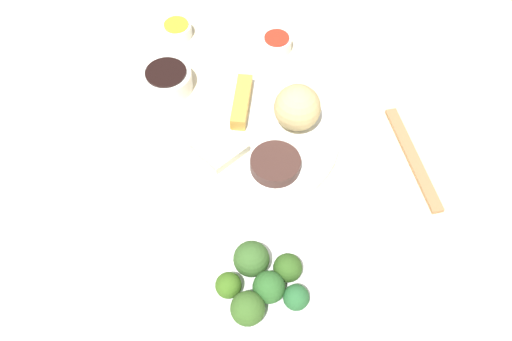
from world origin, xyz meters
TOP-DOWN VIEW (x-y plane):
  - tabletop at (0.00, 0.00)m, footprint 2.20×2.20m
  - main_plate at (0.03, 0.01)m, footprint 0.28×0.28m
  - rice_scoop at (0.11, 0.01)m, footprint 0.08×0.08m
  - spring_roll at (0.03, 0.08)m, footprint 0.08×0.11m
  - crab_rangoon_wonton at (-0.04, 0.01)m, footprint 0.10×0.10m
  - stir_fry_heap at (0.04, -0.06)m, footprint 0.08×0.08m
  - broccoli_plate at (-0.06, -0.26)m, footprint 0.21×0.21m
  - broccoli_floret_0 at (-0.11, -0.24)m, footprint 0.04×0.04m
  - broccoli_floret_1 at (-0.02, -0.29)m, footprint 0.04×0.04m
  - broccoli_floret_2 at (-0.02, -0.25)m, footprint 0.04×0.04m
  - broccoli_floret_3 at (-0.06, -0.26)m, footprint 0.05×0.05m
  - broccoli_floret_4 at (-0.09, -0.28)m, footprint 0.05×0.05m
  - broccoli_floret_6 at (-0.06, -0.22)m, footprint 0.05×0.05m
  - soy_sauce_bowl at (-0.08, 0.19)m, footprint 0.09×0.09m
  - soy_sauce_bowl_liquid at (-0.08, 0.19)m, footprint 0.08×0.08m
  - sauce_ramekin_sweet_and_sour at (0.15, 0.22)m, footprint 0.06×0.06m
  - sauce_ramekin_sweet_and_sour_liquid at (0.15, 0.22)m, footprint 0.05×0.05m
  - sauce_ramekin_hot_mustard at (-0.02, 0.33)m, footprint 0.06×0.06m
  - sauce_ramekin_hot_mustard_liquid at (-0.02, 0.33)m, footprint 0.05×0.05m
  - chopsticks_pair at (0.27, -0.12)m, footprint 0.05×0.22m

SIDE VIEW (x-z plane):
  - tabletop at x=0.00m, z-range 0.00..0.02m
  - chopsticks_pair at x=0.27m, z-range 0.02..0.03m
  - broccoli_plate at x=-0.06m, z-range 0.02..0.03m
  - main_plate at x=0.03m, z-range 0.02..0.04m
  - sauce_ramekin_sweet_and_sour at x=0.15m, z-range 0.02..0.05m
  - sauce_ramekin_hot_mustard at x=-0.02m, z-range 0.02..0.05m
  - soy_sauce_bowl at x=-0.08m, z-range 0.02..0.06m
  - crab_rangoon_wonton at x=-0.04m, z-range 0.04..0.05m
  - stir_fry_heap at x=0.04m, z-range 0.04..0.06m
  - sauce_ramekin_sweet_and_sour_liquid at x=0.15m, z-range 0.05..0.05m
  - sauce_ramekin_hot_mustard_liquid at x=-0.02m, z-range 0.05..0.05m
  - spring_roll at x=0.03m, z-range 0.04..0.06m
  - broccoli_floret_1 at x=-0.02m, z-range 0.03..0.07m
  - broccoli_floret_0 at x=-0.11m, z-range 0.03..0.07m
  - broccoli_floret_2 at x=-0.02m, z-range 0.03..0.08m
  - broccoli_floret_3 at x=-0.06m, z-range 0.03..0.08m
  - broccoli_floret_4 at x=-0.09m, z-range 0.03..0.08m
  - soy_sauce_bowl_liquid at x=-0.08m, z-range 0.06..0.06m
  - broccoli_floret_6 at x=-0.06m, z-range 0.03..0.09m
  - rice_scoop at x=0.11m, z-range 0.04..0.12m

